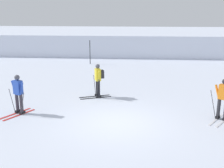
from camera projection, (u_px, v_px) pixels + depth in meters
name	position (u px, v px, depth m)	size (l,w,h in m)	color
ground_plane	(117.00, 123.00, 11.25)	(120.00, 120.00, 0.00)	silver
far_snow_ridge	(128.00, 42.00, 29.51)	(80.00, 9.13, 2.01)	silver
skier_blue	(18.00, 93.00, 11.99)	(1.12, 1.57, 1.71)	red
skier_yellow	(98.00, 79.00, 14.25)	(1.62, 0.96, 1.71)	black
skier_orange	(224.00, 97.00, 11.34)	(1.22, 1.52, 1.71)	silver
trail_marker_pole	(90.00, 52.00, 22.74)	(0.06, 0.06, 1.91)	black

